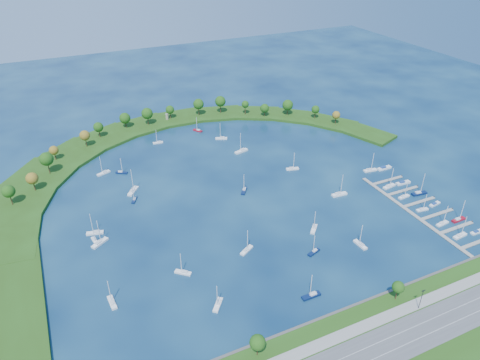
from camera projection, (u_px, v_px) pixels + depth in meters
name	position (u px, v px, depth m)	size (l,w,h in m)	color
ground	(236.00, 192.00, 258.98)	(700.00, 700.00, 0.00)	#071D41
south_shoreline	(372.00, 350.00, 162.90)	(420.00, 43.10, 11.60)	#264612
breakwater	(138.00, 169.00, 279.66)	(286.74, 247.64, 2.00)	#264612
breakwater_trees	(171.00, 122.00, 320.52)	(235.10, 87.33, 14.44)	#382314
harbor_tower	(167.00, 117.00, 345.29)	(2.60, 2.60, 4.60)	gray
dock_system	(422.00, 210.00, 242.11)	(24.28, 82.00, 1.60)	gray
moored_boat_0	(121.00, 172.00, 277.07)	(7.35, 5.73, 10.88)	#0A1B44
moored_boat_1	(247.00, 250.00, 212.28)	(8.26, 6.09, 12.06)	white
moored_boat_2	(112.00, 302.00, 183.44)	(2.94, 8.38, 12.09)	white
moored_boat_3	(241.00, 151.00, 302.27)	(10.32, 5.24, 14.61)	white
moored_boat_4	(314.00, 251.00, 211.22)	(7.62, 4.27, 10.80)	#0A1B44
moored_boat_5	(218.00, 304.00, 182.47)	(6.77, 7.63, 11.76)	white
moored_boat_6	(104.00, 173.00, 276.45)	(8.79, 5.22, 12.49)	white
moored_boat_7	(183.00, 272.00, 199.01)	(7.28, 6.77, 11.43)	white
moored_boat_8	(221.00, 138.00, 319.91)	(8.82, 5.43, 12.56)	white
moored_boat_9	(198.00, 130.00, 331.74)	(5.91, 7.51, 11.14)	maroon
moored_boat_10	(95.00, 240.00, 218.47)	(3.16, 7.41, 10.56)	white
moored_boat_11	(244.00, 190.00, 258.63)	(6.77, 7.97, 12.10)	#0A1B44
moored_boat_12	(95.00, 232.00, 224.02)	(8.88, 4.46, 12.57)	white
moored_boat_13	(311.00, 295.00, 186.75)	(8.67, 2.44, 12.74)	#0A1B44
moored_boat_14	(314.00, 228.00, 226.92)	(7.24, 7.38, 11.87)	white
moored_boat_15	(339.00, 194.00, 255.04)	(9.55, 3.32, 13.79)	white
moored_boat_16	(292.00, 168.00, 281.22)	(8.46, 4.21, 11.98)	white
moored_boat_17	(100.00, 242.00, 216.99)	(9.15, 7.38, 13.66)	white
moored_boat_18	(133.00, 191.00, 258.06)	(8.36, 9.57, 14.66)	white
moored_boat_19	(134.00, 199.00, 250.18)	(4.61, 6.50, 9.43)	#0A1B44
moored_boat_20	(158.00, 142.00, 313.98)	(7.24, 2.49, 10.47)	white
moored_boat_21	(360.00, 244.00, 215.92)	(2.80, 8.19, 11.84)	white
docked_boat_0	(460.00, 235.00, 221.88)	(8.48, 3.07, 12.20)	white
docked_boat_1	(477.00, 232.00, 224.83)	(7.63, 2.14, 1.56)	white
docked_boat_2	(442.00, 223.00, 230.84)	(7.99, 2.95, 11.49)	white
docked_boat_3	(459.00, 219.00, 233.74)	(8.59, 2.68, 12.51)	maroon
docked_boat_4	(422.00, 209.00, 241.96)	(7.26, 2.78, 10.40)	white
docked_boat_5	(435.00, 204.00, 246.74)	(7.85, 3.34, 1.55)	white
docked_boat_6	(404.00, 196.00, 253.04)	(7.63, 2.75, 10.98)	white
docked_boat_7	(419.00, 193.00, 255.88)	(9.72, 3.75, 13.93)	#0A1B44
docked_boat_8	(389.00, 186.00, 262.66)	(9.07, 3.78, 12.93)	white
docked_boat_9	(403.00, 183.00, 266.29)	(9.61, 3.24, 1.93)	white
docked_boat_10	(370.00, 170.00, 279.49)	(9.01, 3.57, 12.89)	white
docked_boat_11	(384.00, 168.00, 281.83)	(10.00, 2.99, 2.03)	white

